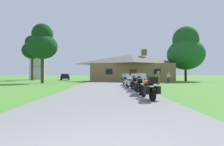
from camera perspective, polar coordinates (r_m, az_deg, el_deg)
ground_plane at (r=22.88m, az=-1.73°, el=-3.65°), size 500.00×500.00×0.00m
asphalt_driveway at (r=20.88m, az=-1.78°, el=-3.88°), size 6.40×80.00×0.06m
motorcycle_orange_nearest_to_camera at (r=9.25m, az=11.55°, el=-4.69°), size 0.84×2.08×1.30m
motorcycle_red_second_in_row at (r=11.56m, az=8.66°, el=-3.83°), size 0.73×2.08×1.30m
motorcycle_white_third_in_row at (r=13.96m, az=7.08°, el=-3.24°), size 0.74×2.08×1.30m
motorcycle_silver_fourth_in_row at (r=16.12m, az=5.91°, el=-2.86°), size 0.91×2.08×1.30m
motorcycle_blue_fifth_in_row at (r=18.46m, az=5.10°, el=-2.54°), size 0.76×2.08×1.30m
motorcycle_blue_farthest_in_row at (r=20.86m, az=4.19°, el=-2.27°), size 0.75×2.08×1.30m
stone_lodge at (r=34.20m, az=5.77°, el=1.79°), size 15.15×8.15×5.95m
bystander_tan_shirt_near_lodge at (r=26.75m, az=14.14°, el=-1.13°), size 0.37×0.49×1.69m
bystander_tan_shirt_beside_signpost at (r=27.58m, az=17.26°, el=-1.14°), size 0.51×0.34×1.67m
bystander_olive_shirt_by_tree at (r=23.75m, az=14.38°, el=-1.23°), size 0.46×0.39×1.69m
tree_left_far at (r=42.46m, az=-23.68°, el=7.06°), size 4.14×4.14×9.54m
tree_left_near at (r=28.66m, az=-20.93°, el=8.73°), size 4.28×4.28×8.66m
tree_right_of_lodge at (r=37.07m, az=22.02°, el=6.66°), size 6.79×6.79×10.28m
metal_silo_distant at (r=48.28m, az=-22.37°, el=2.34°), size 3.61×3.61×7.14m
parked_black_suv_far_left at (r=42.22m, az=-14.44°, el=-1.09°), size 2.70×4.87×1.40m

